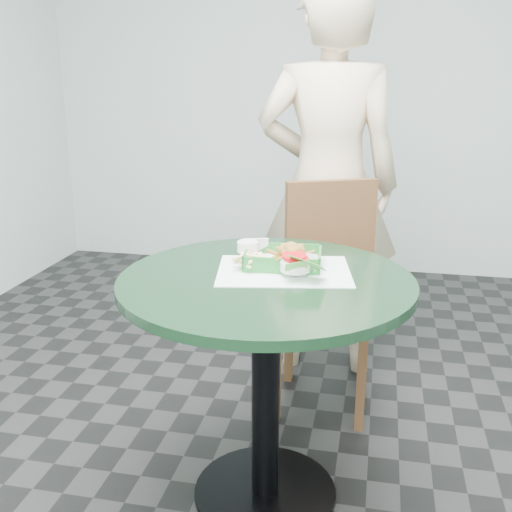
% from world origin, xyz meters
% --- Properties ---
extents(floor, '(4.00, 5.00, 0.02)m').
position_xyz_m(floor, '(0.00, 0.00, 0.00)').
color(floor, '#303335').
rests_on(floor, ground).
extents(wall_back, '(4.00, 0.04, 2.80)m').
position_xyz_m(wall_back, '(0.00, 2.50, 1.40)').
color(wall_back, silver).
rests_on(wall_back, ground).
extents(cafe_table, '(0.89, 0.89, 0.75)m').
position_xyz_m(cafe_table, '(0.00, 0.00, 0.58)').
color(cafe_table, black).
rests_on(cafe_table, floor).
extents(dining_chair, '(0.39, 0.39, 0.93)m').
position_xyz_m(dining_chair, '(0.12, 0.70, 0.53)').
color(dining_chair, black).
rests_on(dining_chair, floor).
extents(diner_person, '(0.77, 0.53, 2.03)m').
position_xyz_m(diner_person, '(0.09, 0.99, 1.01)').
color(diner_person, beige).
rests_on(diner_person, floor).
extents(placemat, '(0.45, 0.37, 0.00)m').
position_xyz_m(placemat, '(0.04, 0.07, 0.75)').
color(placemat, white).
rests_on(placemat, cafe_table).
extents(food_basket, '(0.24, 0.17, 0.05)m').
position_xyz_m(food_basket, '(0.03, 0.11, 0.77)').
color(food_basket, '#207128').
rests_on(food_basket, placemat).
extents(crab_sandwich, '(0.12, 0.12, 0.07)m').
position_xyz_m(crab_sandwich, '(0.06, 0.09, 0.80)').
color(crab_sandwich, '#F3B155').
rests_on(crab_sandwich, food_basket).
extents(fries_pile, '(0.13, 0.13, 0.04)m').
position_xyz_m(fries_pile, '(-0.07, 0.08, 0.79)').
color(fries_pile, '#F3DC90').
rests_on(fries_pile, food_basket).
extents(sauce_ramekin, '(0.07, 0.07, 0.04)m').
position_xyz_m(sauce_ramekin, '(-0.08, 0.15, 0.80)').
color(sauce_ramekin, white).
rests_on(sauce_ramekin, food_basket).
extents(garnish_cup, '(0.13, 0.13, 0.05)m').
position_xyz_m(garnish_cup, '(0.08, 0.02, 0.79)').
color(garnish_cup, silver).
rests_on(garnish_cup, food_basket).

